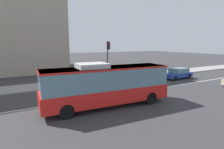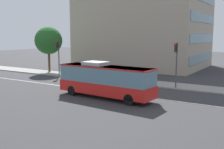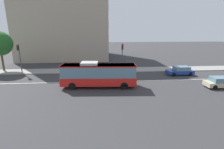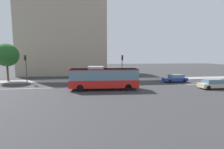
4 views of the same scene
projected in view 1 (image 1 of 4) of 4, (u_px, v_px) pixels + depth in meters
name	position (u px, v px, depth m)	size (l,w,h in m)	color
ground_plane	(84.00, 100.00, 15.89)	(160.00, 160.00, 0.00)	#333335
sidewalk_kerb	(64.00, 84.00, 21.92)	(80.00, 3.63, 0.14)	gray
lane_centre_line	(84.00, 100.00, 15.89)	(76.00, 0.16, 0.01)	silver
transit_bus	(107.00, 84.00, 14.06)	(10.13, 3.09, 3.46)	red
sedan_blue	(178.00, 73.00, 25.64)	(4.58, 2.01, 1.46)	#1E3899
traffic_light_mid_block	(108.00, 54.00, 22.54)	(0.33, 0.62, 5.20)	#47474C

